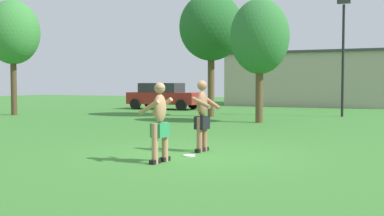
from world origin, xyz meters
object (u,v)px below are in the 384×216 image
(lamp_post, at_px, (343,45))
(tree_behind_players, at_px, (13,33))
(frisbee, at_px, (189,155))
(player_in_black, at_px, (202,114))
(tree_near_building, at_px, (211,27))
(car_red_mid_lot, at_px, (164,96))
(tree_right_field, at_px, (260,37))
(player_with_cap, at_px, (160,119))

(lamp_post, relative_size, tree_behind_players, 0.97)
(frisbee, bearing_deg, player_in_black, 89.62)
(tree_behind_players, height_order, tree_near_building, tree_near_building)
(lamp_post, xyz_separation_m, tree_near_building, (-5.69, -2.40, 0.82))
(player_in_black, distance_m, car_red_mid_lot, 18.00)
(tree_right_field, bearing_deg, lamp_post, 61.84)
(lamp_post, bearing_deg, car_red_mid_lot, 168.42)
(tree_near_building, bearing_deg, tree_behind_players, -161.47)
(car_red_mid_lot, bearing_deg, tree_behind_players, -119.26)
(player_in_black, relative_size, tree_right_field, 0.34)
(tree_behind_players, bearing_deg, tree_near_building, 18.53)
(tree_behind_players, relative_size, tree_near_building, 0.97)
(player_in_black, distance_m, tree_behind_players, 15.91)
(lamp_post, bearing_deg, player_in_black, -96.20)
(frisbee, relative_size, tree_near_building, 0.05)
(car_red_mid_lot, xyz_separation_m, tree_behind_players, (-4.31, -7.69, 3.23))
(car_red_mid_lot, distance_m, tree_right_field, 11.00)
(player_with_cap, relative_size, tree_right_field, 0.33)
(tree_right_field, height_order, tree_near_building, tree_near_building)
(tree_near_building, bearing_deg, player_in_black, -68.71)
(player_in_black, relative_size, car_red_mid_lot, 0.38)
(frisbee, xyz_separation_m, tree_behind_players, (-13.51, 8.51, 4.04))
(player_with_cap, distance_m, car_red_mid_lot, 19.44)
(car_red_mid_lot, height_order, tree_right_field, tree_right_field)
(lamp_post, height_order, tree_behind_players, tree_behind_players)
(player_in_black, bearing_deg, lamp_post, 83.80)
(frisbee, height_order, tree_behind_players, tree_behind_players)
(player_with_cap, height_order, tree_right_field, tree_right_field)
(player_with_cap, xyz_separation_m, tree_right_field, (-0.97, 10.19, 2.54))
(car_red_mid_lot, height_order, tree_behind_players, tree_behind_players)
(tree_near_building, bearing_deg, player_with_cap, -72.17)
(player_with_cap, xyz_separation_m, lamp_post, (1.62, 15.04, 2.50))
(lamp_post, height_order, tree_near_building, tree_near_building)
(tree_right_field, distance_m, tree_near_building, 4.02)
(player_in_black, bearing_deg, tree_near_building, 111.29)
(player_with_cap, xyz_separation_m, car_red_mid_lot, (-9.03, 17.22, -0.05))
(player_in_black, bearing_deg, tree_behind_players, 150.07)
(player_in_black, bearing_deg, car_red_mid_lot, 120.74)
(lamp_post, bearing_deg, tree_right_field, -118.16)
(lamp_post, bearing_deg, tree_behind_players, -159.77)
(tree_near_building, bearing_deg, lamp_post, 22.92)
(car_red_mid_lot, xyz_separation_m, tree_right_field, (8.05, -7.03, 2.59))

